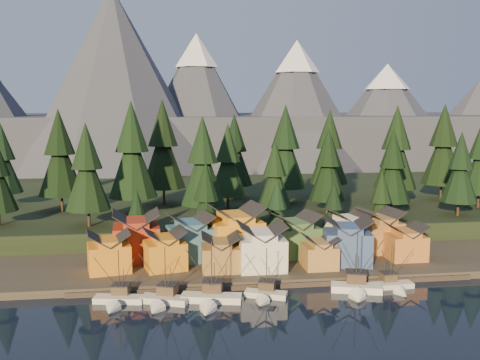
{
  "coord_description": "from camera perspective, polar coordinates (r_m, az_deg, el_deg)",
  "views": [
    {
      "loc": [
        -20.78,
        -83.17,
        35.19
      ],
      "look_at": [
        -5.33,
        30.0,
        19.26
      ],
      "focal_mm": 40.0,
      "sensor_mm": 36.0,
      "label": 1
    }
  ],
  "objects": [
    {
      "name": "ground",
      "position": [
        92.66,
        5.97,
        -14.43
      ],
      "size": [
        500.0,
        500.0,
        0.0
      ],
      "primitive_type": "plane",
      "color": "black",
      "rests_on": "ground"
    },
    {
      "name": "shore_strip",
      "position": [
        129.57,
        1.75,
        -7.48
      ],
      "size": [
        400.0,
        50.0,
        1.5
      ],
      "primitive_type": "cube",
      "color": "#363027",
      "rests_on": "ground"
    },
    {
      "name": "hillside",
      "position": [
        177.35,
        -0.92,
        -2.52
      ],
      "size": [
        420.0,
        100.0,
        6.0
      ],
      "primitive_type": "cube",
      "color": "black",
      "rests_on": "ground"
    },
    {
      "name": "dock",
      "position": [
        107.56,
        3.86,
        -10.9
      ],
      "size": [
        80.0,
        4.0,
        1.0
      ],
      "primitive_type": "cube",
      "color": "#40362E",
      "rests_on": "ground"
    },
    {
      "name": "mountain_ridge",
      "position": [
        297.36,
        -4.6,
        6.15
      ],
      "size": [
        560.0,
        190.0,
        90.0
      ],
      "color": "#4C5162",
      "rests_on": "ground"
    },
    {
      "name": "boat_0",
      "position": [
        99.75,
        -12.98,
        -11.7
      ],
      "size": [
        9.51,
        10.06,
        10.6
      ],
      "rotation": [
        0.0,
        0.0,
        -0.18
      ],
      "color": "beige",
      "rests_on": "ground"
    },
    {
      "name": "boat_1",
      "position": [
        97.95,
        -8.26,
        -11.8
      ],
      "size": [
        9.32,
        9.89,
        11.28
      ],
      "rotation": [
        0.0,
        0.0,
        -0.36
      ],
      "color": "beige",
      "rests_on": "ground"
    },
    {
      "name": "boat_2",
      "position": [
        97.54,
        -3.18,
        -11.82
      ],
      "size": [
        11.63,
        12.26,
        12.19
      ],
      "rotation": [
        0.0,
        0.0,
        -0.21
      ],
      "color": "silver",
      "rests_on": "ground"
    },
    {
      "name": "boat_3",
      "position": [
        100.03,
        2.68,
        -11.42
      ],
      "size": [
        8.43,
        8.96,
        10.24
      ],
      "rotation": [
        0.0,
        0.0,
        -0.37
      ],
      "color": "beige",
      "rests_on": "ground"
    },
    {
      "name": "boat_4",
      "position": [
        104.7,
        12.36,
        -10.38
      ],
      "size": [
        10.3,
        11.0,
        12.91
      ],
      "rotation": [
        0.0,
        0.0,
        -0.28
      ],
      "color": "white",
      "rests_on": "ground"
    },
    {
      "name": "boat_5",
      "position": [
        108.85,
        16.13,
        -10.21
      ],
      "size": [
        8.63,
        9.34,
        9.85
      ],
      "rotation": [
        0.0,
        0.0,
        0.05
      ],
      "color": "silver",
      "rests_on": "ground"
    },
    {
      "name": "house_front_0",
      "position": [
        113.3,
        -13.81,
        -7.31
      ],
      "size": [
        9.63,
        9.27,
        8.28
      ],
      "rotation": [
        0.0,
        0.0,
        0.19
      ],
      "color": "orange",
      "rests_on": "shore_strip"
    },
    {
      "name": "house_front_1",
      "position": [
        112.7,
        -8.01,
        -7.23
      ],
      "size": [
        9.49,
        9.25,
        8.3
      ],
      "rotation": [
        0.0,
        0.0,
        0.22
      ],
      "color": "orange",
      "rests_on": "shore_strip"
    },
    {
      "name": "house_front_2",
      "position": [
        110.95,
        -2.1,
        -7.61
      ],
      "size": [
        7.97,
        8.03,
        7.53
      ],
      "rotation": [
        0.0,
        0.0,
        -0.04
      ],
      "color": "olive",
      "rests_on": "shore_strip"
    },
    {
      "name": "house_front_3",
      "position": [
        111.37,
        2.3,
        -6.95
      ],
      "size": [
        9.52,
        9.07,
        9.67
      ],
      "rotation": [
        0.0,
        0.0,
        -0.0
      ],
      "color": "silver",
      "rests_on": "shore_strip"
    },
    {
      "name": "house_front_4",
      "position": [
        113.84,
        8.47,
        -7.47
      ],
      "size": [
        6.73,
        7.26,
        6.88
      ],
      "rotation": [
        0.0,
        0.0,
        0.0
      ],
      "color": "#AC7C3D",
      "rests_on": "shore_strip"
    },
    {
      "name": "house_front_5",
      "position": [
        117.2,
        11.38,
        -6.24
      ],
      "size": [
        11.02,
        10.32,
        10.1
      ],
      "rotation": [
        0.0,
        0.0,
        -0.18
      ],
      "color": "#364E80",
      "rests_on": "shore_strip"
    },
    {
      "name": "house_front_6",
      "position": [
        124.12,
        17.23,
        -6.19
      ],
      "size": [
        8.0,
        7.57,
        7.92
      ],
      "rotation": [
        0.0,
        0.0,
        0.01
      ],
      "color": "#C27532",
      "rests_on": "shore_strip"
    },
    {
      "name": "house_back_0",
      "position": [
        119.89,
        -11.0,
        -5.73
      ],
      "size": [
        10.53,
        10.16,
        10.77
      ],
      "rotation": [
        0.0,
        0.0,
        0.07
      ],
      "color": "maroon",
      "rests_on": "shore_strip"
    },
    {
      "name": "house_back_1",
      "position": [
        118.39,
        -5.3,
        -5.96
      ],
      "size": [
        11.04,
        11.12,
        10.13
      ],
      "rotation": [
        0.0,
        0.0,
        0.26
      ],
      "color": "#396A87",
      "rests_on": "shore_strip"
    },
    {
      "name": "house_back_2",
      "position": [
        119.81,
        -0.49,
        -5.33
      ],
      "size": [
        12.86,
        12.14,
        11.8
      ],
      "rotation": [
        0.0,
        0.0,
        0.19
      ],
      "color": "orange",
      "rests_on": "shore_strip"
    },
    {
      "name": "house_back_3",
      "position": [
        121.35,
        5.89,
        -5.71
      ],
      "size": [
        11.28,
        10.48,
        9.79
      ],
      "rotation": [
        0.0,
        0.0,
        0.23
      ],
      "color": "#466C3A",
      "rests_on": "shore_strip"
    },
    {
      "name": "house_back_4",
      "position": [
        127.4,
        11.57,
        -5.22
      ],
      "size": [
        10.12,
        9.83,
        9.62
      ],
      "rotation": [
        0.0,
        0.0,
        0.17
      ],
      "color": "white",
      "rests_on": "shore_strip"
    },
    {
      "name": "house_back_5",
      "position": [
        129.08,
        14.66,
        -5.12
      ],
      "size": [
        9.85,
        9.94,
        9.73
      ],
      "rotation": [
        0.0,
        0.0,
        0.15
      ],
      "color": "olive",
      "rests_on": "shore_strip"
    },
    {
      "name": "tree_hill_1",
      "position": [
        154.57,
        -18.66,
        2.46
      ],
      "size": [
        12.22,
        12.22,
        28.47
      ],
      "color": "#332319",
      "rests_on": "hillside"
    },
    {
      "name": "tree_hill_2",
      "position": [
        133.45,
        -16.0,
        1.03
      ],
      "size": [
        10.87,
        10.87,
        25.33
      ],
      "color": "#332319",
      "rests_on": "hillside"
    },
    {
      "name": "tree_hill_3",
      "position": [
        144.0,
        -11.43,
        2.82
      ],
      "size": [
        13.15,
        13.15,
        30.63
      ],
      "color": "#332319",
      "rests_on": "hillside"
    },
    {
      "name": "tree_hill_4",
      "position": [
        158.64,
        -8.21,
        3.46
      ],
      "size": [
        13.37,
        13.37,
        31.15
      ],
      "color": "#332319",
      "rests_on": "hillside"
    },
    {
      "name": "tree_hill_5",
      "position": [
        134.25,
        -3.98,
        1.7
      ],
      "size": [
        11.5,
        11.5,
        26.79
      ],
      "color": "#332319",
      "rests_on": "hillside"
    },
    {
      "name": "tree_hill_6",
      "position": [
        149.96,
        -1.31,
        1.86
      ],
      "size": [
        10.45,
        10.45,
        24.35
      ],
      "color": "#332319",
      "rests_on": "hillside"
    },
    {
      "name": "tree_hill_7",
      "position": [
        135.06,
        3.73,
        0.32
      ],
      "size": [
        8.9,
        8.9,
        20.74
      ],
      "color": "#332319",
      "rests_on": "hillside"
    },
    {
      "name": "tree_hill_8",
      "position": [
        159.55,
        4.85,
        3.23
      ],
      "size": [
        12.7,
        12.7,
        29.6
      ],
      "color": "#332319",
      "rests_on": "hillside"
    },
    {
      "name": "tree_hill_9",
      "position": [
        145.56,
        9.37,
        1.38
      ],
      "size": [
        10.08,
        10.08,
        23.49
      ],
      "color": "#332319",
      "rests_on": "hillside"
    },
    {
      "name": "tree_hill_10",
      "position": [
        171.45,
        9.49,
        3.19
      ],
      "size": [
        12.04,
        12.04,
        28.06
      ],
      "color": "#332319",
      "rests_on": "hillside"
    },
    {
      "name": "tree_hill_11",
      "position": [
        146.5,
        15.94,
        1.16
      ],
      "size": [
        9.96,
        9.96,
        23.2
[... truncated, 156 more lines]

